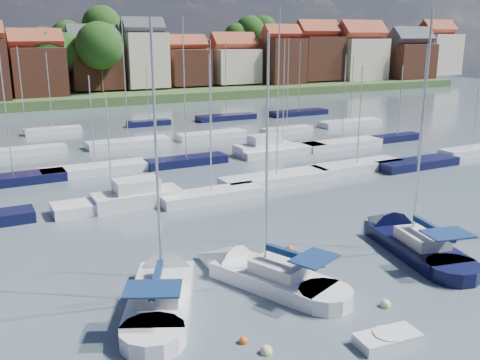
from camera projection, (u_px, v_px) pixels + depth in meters
ground at (131, 153)px, 62.71m from camera, size 260.00×260.00×0.00m
sailboat_left at (164, 287)px, 28.45m from camera, size 7.55×11.51×15.40m
sailboat_centre at (255, 273)px, 30.11m from camera, size 6.71×11.01×14.63m
sailboat_navy at (404, 239)px, 35.12m from camera, size 5.55×12.10×16.21m
tender at (388, 339)px, 23.81m from camera, size 3.04×1.63×0.63m
buoy_b at (266, 353)px, 23.17m from camera, size 0.54×0.54×0.54m
buoy_c at (243, 343)px, 23.96m from camera, size 0.41×0.41×0.41m
buoy_d at (385, 307)px, 27.16m from camera, size 0.55×0.55×0.55m
buoy_e at (290, 250)px, 34.24m from camera, size 0.50×0.50×0.50m
marina_field at (160, 155)px, 59.29m from camera, size 79.62×41.41×15.93m
far_shore_town at (39, 69)px, 141.84m from camera, size 212.46×90.00×22.27m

